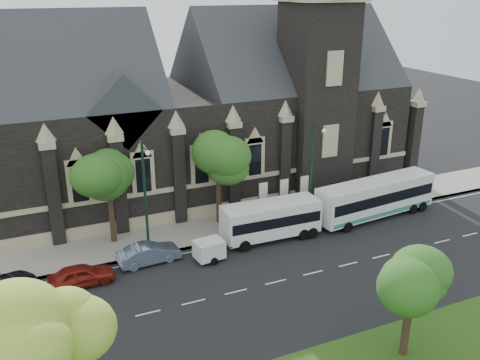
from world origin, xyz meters
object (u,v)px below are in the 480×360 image
tree_walk_right (220,158)px  banner_flag_right (302,190)px  tree_park_near (52,330)px  sedan (149,253)px  banner_flag_center (282,194)px  shuttle_bus (271,218)px  tree_walk_left (110,174)px  street_lamp_mid (146,194)px  car_far_red (81,275)px  banner_flag_left (261,198)px  tree_park_east (413,279)px  tour_coach (376,197)px  street_lamp_near (313,168)px  box_trailer (209,249)px

tree_walk_right → banner_flag_right: (7.08, -1.71, -3.43)m
banner_flag_right → tree_park_near: bearing=-141.1°
sedan → banner_flag_right: bearing=-82.8°
banner_flag_center → shuttle_bus: (-2.56, -2.91, -0.62)m
tree_park_near → banner_flag_center: 27.10m
tree_walk_left → street_lamp_mid: street_lamp_mid is taller
banner_flag_center → shuttle_bus: banner_flag_center is taller
banner_flag_right → sedan: 14.89m
shuttle_bus → car_far_red: bearing=-174.6°
street_lamp_mid → banner_flag_left: bearing=10.5°
tree_park_east → tree_walk_left: (-11.97, 20.03, 1.12)m
street_lamp_mid → tour_coach: street_lamp_mid is taller
tour_coach → car_far_red: tour_coach is taller
car_far_red → banner_flag_center: bearing=-78.9°
tree_park_near → car_far_red: size_ratio=1.93×
tree_park_near → street_lamp_mid: (7.77, 15.86, -1.30)m
shuttle_bus → car_far_red: (-14.99, -1.02, -1.01)m
street_lamp_near → tour_coach: bearing=-9.3°
tree_park_east → banner_flag_left: bearing=89.7°
tree_walk_right → tree_walk_left: bearing=-179.9°
tree_walk_right → banner_flag_right: 8.05m
tree_park_near → shuttle_bus: bearing=40.3°
tree_park_east → street_lamp_near: street_lamp_near is taller
street_lamp_near → banner_flag_left: (-3.71, 1.91, -2.73)m
banner_flag_left → street_lamp_near: bearing=-27.2°
tree_park_near → tree_walk_left: 20.38m
tree_park_east → car_far_red: size_ratio=1.41×
tree_walk_left → street_lamp_near: 16.22m
banner_flag_center → sedan: banner_flag_center is taller
banner_flag_left → sedan: 11.02m
street_lamp_mid → car_far_red: 7.13m
tree_park_near → banner_flag_right: bearing=38.9°
box_trailer → car_far_red: (-9.17, 0.34, -0.15)m
street_lamp_near → shuttle_bus: (-4.28, -1.00, -3.35)m
banner_flag_center → banner_flag_right: size_ratio=1.00×
tree_walk_left → banner_flag_center: 14.58m
tree_walk_right → car_far_red: (-12.48, -5.65, -5.06)m
tree_park_near → tour_coach: size_ratio=0.72×
tree_park_east → sedan: bearing=123.9°
tree_park_near → sedan: tree_park_near is taller
banner_flag_right → box_trailer: (-10.39, -4.27, -1.47)m
tour_coach → sedan: 20.29m
tree_park_near → banner_flag_center: (20.06, 17.77, -4.03)m
tree_park_east → street_lamp_mid: bearing=121.8°
banner_flag_center → box_trailer: banner_flag_center is taller
banner_flag_right → car_far_red: (-19.56, -3.93, -1.63)m
tree_park_near → car_far_red: 15.16m
tour_coach → sedan: tour_coach is taller
banner_flag_right → tour_coach: 6.43m
banner_flag_right → tour_coach: bearing=-26.8°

